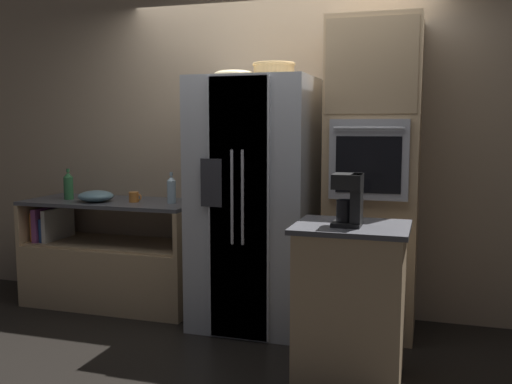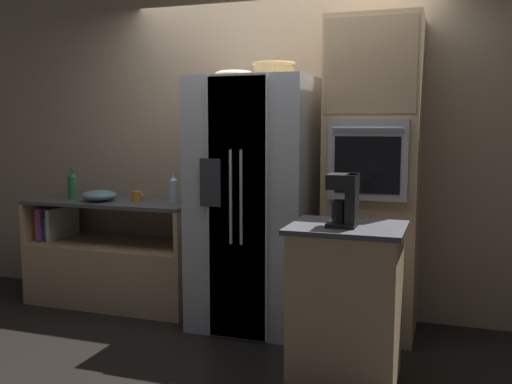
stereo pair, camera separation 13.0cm
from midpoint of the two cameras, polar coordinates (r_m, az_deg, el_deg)
name	(u,v)px [view 1 (the left image)]	position (r m, az deg, el deg)	size (l,w,h in m)	color
ground_plane	(262,324)	(4.47, -0.24, -13.04)	(20.00, 20.00, 0.00)	black
wall_back	(279,139)	(4.66, 1.49, 5.35)	(12.00, 0.06, 2.80)	tan
counter_left	(113,267)	(5.03, -14.83, -7.23)	(1.46, 0.64, 0.88)	tan
refrigerator	(256,203)	(4.29, -0.90, -1.09)	(0.86, 0.85, 1.86)	silver
wall_oven	(373,178)	(4.19, 10.73, 1.36)	(0.64, 0.67, 2.25)	tan
island_counter	(350,302)	(3.46, 8.33, -10.86)	(0.66, 0.57, 0.94)	tan
wicker_basket	(274,69)	(4.24, 0.92, 12.16)	(0.31, 0.31, 0.10)	tan
fruit_bowl	(234,74)	(4.29, -3.09, 11.72)	(0.30, 0.30, 0.06)	beige
bottle_tall	(171,189)	(4.65, -9.25, 0.27)	(0.07, 0.07, 0.25)	silver
bottle_short	(68,186)	(5.09, -18.94, 0.61)	(0.08, 0.08, 0.26)	#33723F
mug	(134,197)	(4.77, -12.86, -0.50)	(0.11, 0.08, 0.08)	orange
mixing_bowl	(96,196)	(4.87, -16.47, -0.40)	(0.29, 0.29, 0.09)	#668C99
coffee_maker	(350,198)	(3.27, 8.31, -0.59)	(0.16, 0.17, 0.30)	black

